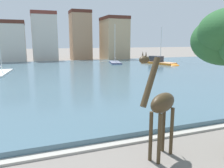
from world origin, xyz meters
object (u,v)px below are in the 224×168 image
Objects in this scene: giraffe_statue at (161,105)px; sailboat_navy at (115,63)px; sailboat_white at (3,73)px; sailboat_orange at (160,63)px.

giraffe_statue is 0.56× the size of sailboat_navy.
sailboat_white is at bearing 107.89° from giraffe_statue.
sailboat_navy is 22.77m from sailboat_white.
sailboat_orange is (19.59, 31.27, -1.78)m from giraffe_statue.
sailboat_orange reaches higher than giraffe_statue.
sailboat_navy is 0.92× the size of sailboat_orange.
sailboat_white is (-20.92, -8.98, -0.02)m from sailboat_navy.
sailboat_orange is at bearing 57.94° from giraffe_statue.
giraffe_statue is 36.94m from sailboat_orange.
giraffe_statue is at bearing -72.11° from sailboat_white.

